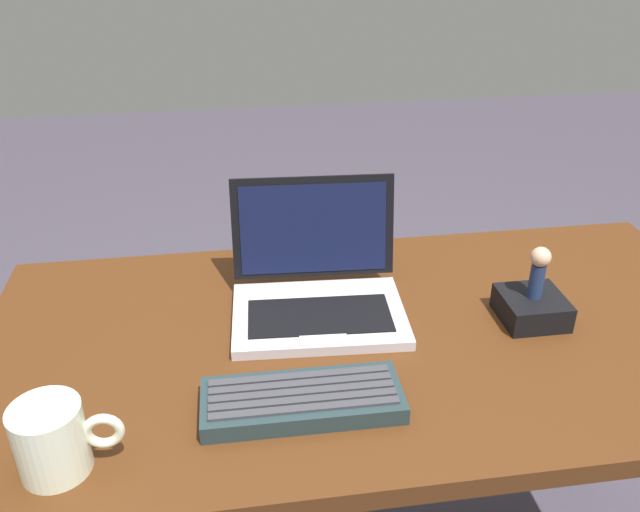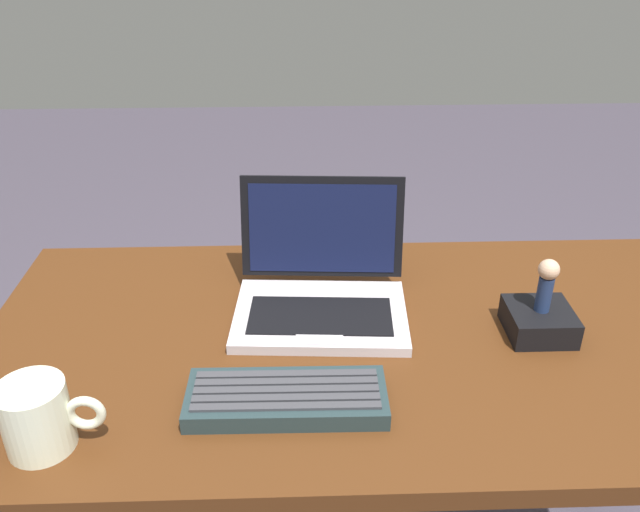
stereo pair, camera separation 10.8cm
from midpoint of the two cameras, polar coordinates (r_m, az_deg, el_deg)
name	(u,v)px [view 1 (the left image)]	position (r m, az deg, el deg)	size (l,w,h in m)	color
desk	(373,373)	(1.20, 2.01, -10.16)	(1.34, 0.68, 0.75)	#48260F
laptop_front	(317,289)	(1.18, -2.86, -2.90)	(0.31, 0.26, 0.22)	#C0B7BD
external_keyboard	(302,400)	(0.99, -4.75, -12.34)	(0.29, 0.12, 0.03)	#213235
figurine_stand	(531,307)	(1.21, 15.32, -4.35)	(0.11, 0.11, 0.05)	black
figurine	(538,268)	(1.17, 15.81, -1.11)	(0.03, 0.03, 0.10)	navy
coffee_mug	(53,439)	(0.96, -25.15, -14.21)	(0.14, 0.09, 0.10)	beige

